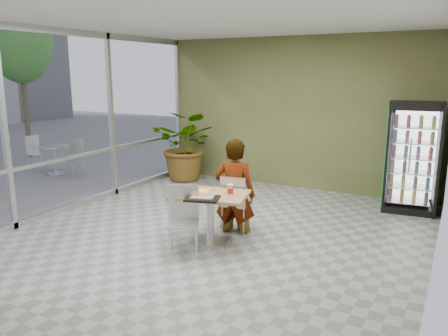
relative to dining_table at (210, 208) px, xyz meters
The scene contains 13 objects.
ground 0.57m from the dining_table, 111.90° to the left, with size 7.00×7.00×0.00m, color gray.
room_envelope 1.08m from the dining_table, 111.90° to the left, with size 6.00×7.00×3.20m, color silver, non-canonical shape.
storefront_frame 3.25m from the dining_table, behind, with size 0.10×7.00×3.20m, color #BABDBF, non-canonical shape.
dining_table is the anchor object (origin of this frame).
chair_far 0.58m from the dining_table, 79.75° to the left, with size 0.47×0.47×0.91m.
chair_near 0.49m from the dining_table, 108.09° to the right, with size 0.58×0.58×0.95m.
seated_woman 0.62m from the dining_table, 82.05° to the left, with size 0.66×0.42×1.78m, color black.
pizza_plate 0.27m from the dining_table, 153.54° to the left, with size 0.28×0.22×0.03m.
soda_cup 0.42m from the dining_table, 12.20° to the left, with size 0.09×0.09×0.16m.
napkin_stack 0.38m from the dining_table, 150.41° to the right, with size 0.14×0.14×0.02m, color silver.
cafeteria_tray 0.39m from the dining_table, 79.66° to the right, with size 0.46×0.33×0.03m, color black.
beverage_fridge 3.88m from the dining_table, 52.33° to the left, with size 0.97×0.79×1.96m.
potted_plant 3.93m from the dining_table, 128.30° to the left, with size 1.45×1.25×1.61m, color #316428.
Camera 1 is at (3.16, -5.38, 2.46)m, focal length 35.00 mm.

